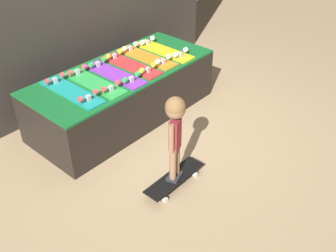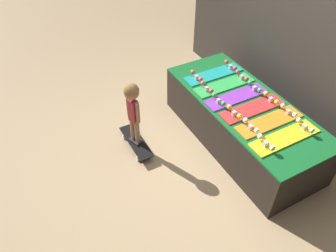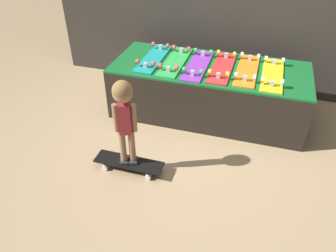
# 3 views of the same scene
# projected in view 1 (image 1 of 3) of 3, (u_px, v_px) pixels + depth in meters

# --- Properties ---
(ground_plane) EXTENTS (16.00, 16.00, 0.00)m
(ground_plane) POSITION_uv_depth(u_px,v_px,m) (160.00, 134.00, 4.13)
(ground_plane) COLOR tan
(display_rack) EXTENTS (2.06, 0.86, 0.57)m
(display_rack) POSITION_uv_depth(u_px,v_px,m) (123.00, 94.00, 4.26)
(display_rack) COLOR black
(display_rack) RESTS_ON ground_plane
(skateboard_teal_on_rack) EXTENTS (0.20, 0.76, 0.09)m
(skateboard_teal_on_rack) POSITION_uv_depth(u_px,v_px,m) (71.00, 91.00, 3.70)
(skateboard_teal_on_rack) COLOR teal
(skateboard_teal_on_rack) RESTS_ON display_rack
(skateboard_green_on_rack) EXTENTS (0.20, 0.76, 0.09)m
(skateboard_green_on_rack) POSITION_uv_depth(u_px,v_px,m) (94.00, 82.00, 3.84)
(skateboard_green_on_rack) COLOR green
(skateboard_green_on_rack) RESTS_ON display_rack
(skateboard_purple_on_rack) EXTENTS (0.20, 0.76, 0.09)m
(skateboard_purple_on_rack) POSITION_uv_depth(u_px,v_px,m) (114.00, 74.00, 3.99)
(skateboard_purple_on_rack) COLOR purple
(skateboard_purple_on_rack) RESTS_ON display_rack
(skateboard_red_on_rack) EXTENTS (0.20, 0.76, 0.09)m
(skateboard_red_on_rack) POSITION_uv_depth(u_px,v_px,m) (131.00, 65.00, 4.16)
(skateboard_red_on_rack) COLOR red
(skateboard_red_on_rack) RESTS_ON display_rack
(skateboard_orange_on_rack) EXTENTS (0.20, 0.76, 0.09)m
(skateboard_orange_on_rack) POSITION_uv_depth(u_px,v_px,m) (146.00, 56.00, 4.32)
(skateboard_orange_on_rack) COLOR orange
(skateboard_orange_on_rack) RESTS_ON display_rack
(skateboard_yellow_on_rack) EXTENTS (0.20, 0.76, 0.09)m
(skateboard_yellow_on_rack) POSITION_uv_depth(u_px,v_px,m) (163.00, 50.00, 4.47)
(skateboard_yellow_on_rack) COLOR yellow
(skateboard_yellow_on_rack) RESTS_ON display_rack
(skateboard_on_floor) EXTENTS (0.63, 0.18, 0.09)m
(skateboard_on_floor) POSITION_uv_depth(u_px,v_px,m) (174.00, 179.00, 3.46)
(skateboard_on_floor) COLOR black
(skateboard_on_floor) RESTS_ON ground_plane
(child) EXTENTS (0.19, 0.16, 0.81)m
(child) POSITION_uv_depth(u_px,v_px,m) (175.00, 124.00, 3.13)
(child) COLOR #2D2D33
(child) RESTS_ON skateboard_on_floor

